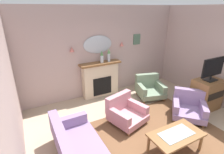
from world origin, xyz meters
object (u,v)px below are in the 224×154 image
coffee_table (176,136)px  armchair_beside_couch (149,88)px  fireplace (101,79)px  framed_picture (137,39)px  wall_sconce_right (122,44)px  floral_couch (77,149)px  wall_mirror (98,45)px  mantel_vase_centre (102,57)px  armchair_in_corner (125,111)px  tv_cabinet (206,94)px  tv_flatscreen (213,69)px  mantel_vase_left (109,55)px  armchair_near_fireplace (189,106)px  wall_sconce_left (72,49)px

coffee_table → armchair_beside_couch: (1.09, 2.16, -0.08)m
fireplace → framed_picture: (1.50, 0.15, 1.18)m
wall_sconce_right → floral_couch: bearing=-135.0°
wall_mirror → wall_sconce_right: wall_mirror is taller
mantel_vase_centre → armchair_beside_couch: (1.34, -0.82, -1.05)m
armchair_in_corner → tv_cabinet: size_ratio=1.11×
coffee_table → tv_flatscreen: size_ratio=1.31×
wall_sconce_right → mantel_vase_centre: bearing=-171.5°
mantel_vase_centre → armchair_in_corner: 1.95m
floral_couch → fireplace: bearing=56.0°
mantel_vase_left → wall_mirror: wall_mirror is taller
coffee_table → armchair_near_fireplace: bearing=29.9°
wall_sconce_left → tv_cabinet: 4.13m
wall_mirror → tv_cabinet: size_ratio=1.07×
mantel_vase_left → wall_mirror: 0.47m
mantel_vase_left → armchair_near_fireplace: bearing=-60.2°
framed_picture → wall_mirror: bearing=-179.6°
wall_sconce_left → coffee_table: size_ratio=0.13×
framed_picture → wall_sconce_left: bearing=-178.5°
fireplace → armchair_beside_couch: fireplace is taller
wall_sconce_left → armchair_near_fireplace: (2.43, -2.36, -1.35)m
fireplace → framed_picture: bearing=5.8°
wall_sconce_right → framed_picture: size_ratio=0.39×
framed_picture → armchair_near_fireplace: bearing=-88.1°
wall_sconce_left → coffee_table: bearing=-69.6°
mantel_vase_left → tv_cabinet: size_ratio=0.47×
mantel_vase_left → mantel_vase_centre: bearing=180.0°
armchair_beside_couch → tv_cabinet: tv_cabinet is taller
armchair_near_fireplace → tv_flatscreen: (0.79, 0.05, 0.94)m
tv_cabinet → wall_mirror: bearing=135.3°
mantel_vase_centre → floral_couch: bearing=-125.1°
mantel_vase_centre → armchair_in_corner: mantel_vase_centre is taller
wall_sconce_left → armchair_in_corner: (0.78, -1.75, -1.35)m
wall_mirror → armchair_near_fireplace: (1.58, -2.41, -1.40)m
floral_couch → tv_flatscreen: bearing=1.4°
wall_sconce_right → wall_sconce_left: bearing=180.0°
wall_sconce_left → tv_flatscreen: (3.22, -2.31, -0.41)m
mantel_vase_left → tv_flatscreen: 3.02m
armchair_beside_couch → floral_couch: bearing=-153.5°
coffee_table → floral_couch: bearing=159.8°
armchair_near_fireplace → tv_flatscreen: bearing=3.3°
mantel_vase_centre → wall_sconce_left: (-0.90, 0.12, 0.31)m
wall_mirror → tv_cabinet: (2.37, -2.34, -1.26)m
fireplace → mantel_vase_centre: bearing=-29.5°
wall_mirror → armchair_beside_couch: bearing=-35.4°
fireplace → wall_sconce_left: 1.38m
tv_cabinet → floral_couch: bearing=-178.3°
mantel_vase_centre → armchair_in_corner: (-0.12, -1.63, -1.05)m
fireplace → armchair_in_corner: 1.69m
armchair_near_fireplace → tv_cabinet: 0.80m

